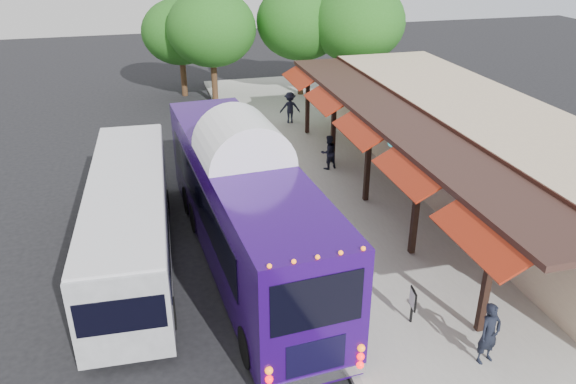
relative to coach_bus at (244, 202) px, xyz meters
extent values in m
plane|color=black|center=(1.45, -1.24, -2.11)|extent=(90.00, 90.00, 0.00)
cube|color=#9E9B93|center=(6.45, 2.76, -2.04)|extent=(10.00, 40.00, 0.15)
cube|color=gray|center=(1.50, 2.76, -2.04)|extent=(0.20, 40.00, 0.16)
cube|color=tan|center=(9.95, 2.76, -0.31)|extent=(5.00, 20.00, 3.60)
cube|color=black|center=(7.43, 2.76, 1.19)|extent=(0.06, 20.00, 0.60)
cube|color=#331E19|center=(6.35, 2.76, 1.29)|extent=(2.60, 20.00, 0.18)
cube|color=black|center=(5.23, -5.24, -0.31)|extent=(0.18, 0.18, 3.16)
cube|color=maroon|center=(4.80, -5.24, 1.04)|extent=(1.00, 3.20, 0.57)
cube|color=black|center=(5.23, -1.24, -0.31)|extent=(0.18, 0.18, 3.16)
cube|color=maroon|center=(4.80, -1.24, 1.04)|extent=(1.00, 3.20, 0.57)
cube|color=black|center=(5.23, 2.76, -0.31)|extent=(0.18, 0.18, 3.16)
cube|color=maroon|center=(4.80, 2.76, 1.04)|extent=(1.00, 3.20, 0.57)
cube|color=black|center=(5.23, 6.76, -0.31)|extent=(0.18, 0.18, 3.16)
cube|color=maroon|center=(4.80, 6.76, 1.04)|extent=(1.00, 3.20, 0.57)
cube|color=black|center=(5.23, 10.76, -0.31)|extent=(0.18, 0.18, 3.16)
cube|color=maroon|center=(4.80, 10.76, 1.04)|extent=(1.00, 3.20, 0.57)
sphere|color=#17787F|center=(5.65, -3.24, 0.77)|extent=(0.26, 0.26, 0.26)
sphere|color=#17787F|center=(5.65, 1.76, 0.77)|extent=(0.26, 0.26, 0.26)
sphere|color=#17787F|center=(5.65, 6.76, 0.77)|extent=(0.26, 0.26, 0.26)
cube|color=#280861|center=(0.00, 0.01, -0.05)|extent=(3.49, 12.38, 3.21)
cube|color=#280861|center=(0.00, 0.01, -1.81)|extent=(3.43, 12.25, 0.36)
ellipsoid|color=white|center=(0.00, 0.01, 1.53)|extent=(3.47, 12.13, 0.57)
cube|color=black|center=(0.00, -6.11, 0.48)|extent=(2.13, 0.19, 1.32)
cube|color=silver|center=(0.00, -6.03, -1.68)|extent=(2.55, 0.37, 0.29)
sphere|color=#FF0C0C|center=(1.12, -6.13, -1.42)|extent=(0.18, 0.18, 0.18)
cylinder|color=black|center=(-1.18, -4.63, -1.58)|extent=(0.38, 1.08, 1.06)
cylinder|color=black|center=(1.18, -4.63, -1.58)|extent=(0.38, 1.08, 1.06)
cylinder|color=black|center=(-1.18, 3.92, -1.58)|extent=(0.38, 1.08, 1.06)
cylinder|color=black|center=(1.18, 3.92, -1.58)|extent=(0.38, 1.08, 1.06)
cube|color=gray|center=(-3.51, 0.96, -0.57)|extent=(2.74, 10.68, 2.44)
cube|color=black|center=(-4.67, 0.96, -0.36)|extent=(0.41, 8.99, 0.92)
cube|color=black|center=(-2.35, 0.96, -0.36)|extent=(0.41, 8.99, 0.92)
cube|color=silver|center=(-3.51, 0.96, 0.69)|extent=(2.69, 10.46, 0.09)
cylinder|color=black|center=(-4.57, -2.75, -1.67)|extent=(0.29, 0.89, 0.88)
cylinder|color=black|center=(-2.45, -2.75, -1.67)|extent=(0.29, 0.89, 0.88)
cylinder|color=black|center=(-4.57, 4.14, -1.67)|extent=(0.29, 0.89, 0.88)
cylinder|color=black|center=(-2.45, 4.14, -1.67)|extent=(0.29, 0.89, 0.88)
imported|color=black|center=(4.79, -6.24, -1.13)|extent=(0.68, 0.52, 1.67)
imported|color=black|center=(4.85, 6.22, -1.20)|extent=(0.86, 0.75, 1.53)
imported|color=black|center=(2.05, -0.76, -1.19)|extent=(0.90, 0.38, 1.54)
imported|color=black|center=(4.85, 12.76, -1.12)|extent=(1.16, 0.76, 1.68)
cube|color=black|center=(3.68, -4.41, -1.44)|extent=(0.06, 0.06, 1.04)
cube|color=black|center=(3.68, -4.41, -1.21)|extent=(0.11, 0.47, 0.57)
cube|color=white|center=(3.65, -4.41, -1.21)|extent=(0.07, 0.39, 0.47)
cylinder|color=#382314|center=(1.53, 18.00, -0.61)|extent=(0.36, 0.36, 3.01)
ellipsoid|color=#205B16|center=(1.53, 18.00, 2.33)|extent=(5.20, 5.20, 4.42)
cylinder|color=#382314|center=(6.94, 18.05, -0.55)|extent=(0.36, 0.36, 3.12)
ellipsoid|color=#205B16|center=(6.94, 18.05, 2.50)|extent=(5.39, 5.39, 4.58)
cylinder|color=#382314|center=(9.83, 16.21, -0.50)|extent=(0.36, 0.36, 3.22)
ellipsoid|color=#205B16|center=(9.83, 16.21, 2.64)|extent=(5.55, 5.55, 4.72)
cylinder|color=#382314|center=(-0.13, 20.09, -0.77)|extent=(0.36, 0.36, 2.69)
ellipsoid|color=#205B16|center=(-0.13, 20.09, 1.86)|extent=(4.64, 4.64, 3.95)
camera|label=1|loc=(-2.63, -15.37, 7.80)|focal=35.00mm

